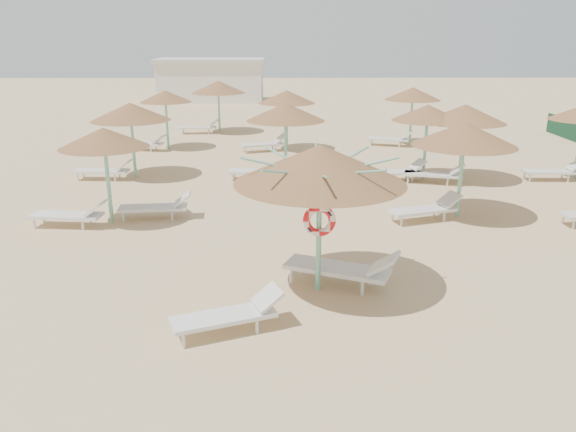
{
  "coord_description": "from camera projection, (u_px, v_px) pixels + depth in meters",
  "views": [
    {
      "loc": [
        -0.3,
        -10.39,
        5.0
      ],
      "look_at": [
        -0.22,
        1.05,
        1.3
      ],
      "focal_mm": 35.0,
      "sensor_mm": 36.0,
      "label": 1
    }
  ],
  "objects": [
    {
      "name": "lounger_main_b",
      "position": [
        344.0,
        268.0,
        11.6
      ],
      "size": [
        2.42,
        1.56,
        0.85
      ],
      "rotation": [
        0.0,
        0.0,
        -0.4
      ],
      "color": "silver",
      "rests_on": "ground"
    },
    {
      "name": "palapa_field",
      "position": [
        342.0,
        111.0,
        20.72
      ],
      "size": [
        20.43,
        18.09,
        2.72
      ],
      "color": "#72C6A8",
      "rests_on": "ground"
    },
    {
      "name": "lounger_main_a",
      "position": [
        231.0,
        314.0,
        9.83
      ],
      "size": [
        2.04,
        1.26,
        0.71
      ],
      "rotation": [
        0.0,
        0.0,
        0.37
      ],
      "color": "silver",
      "rests_on": "ground"
    },
    {
      "name": "service_hut",
      "position": [
        211.0,
        80.0,
        44.18
      ],
      "size": [
        8.4,
        4.4,
        3.25
      ],
      "color": "silver",
      "rests_on": "ground"
    },
    {
      "name": "ground",
      "position": [
        299.0,
        292.0,
        11.43
      ],
      "size": [
        120.0,
        120.0,
        0.0
      ],
      "primitive_type": "plane",
      "color": "tan",
      "rests_on": "ground"
    },
    {
      "name": "main_palapa",
      "position": [
        320.0,
        165.0,
        10.77
      ],
      "size": [
        3.36,
        3.36,
        3.02
      ],
      "color": "#72C6A8",
      "rests_on": "ground"
    }
  ]
}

